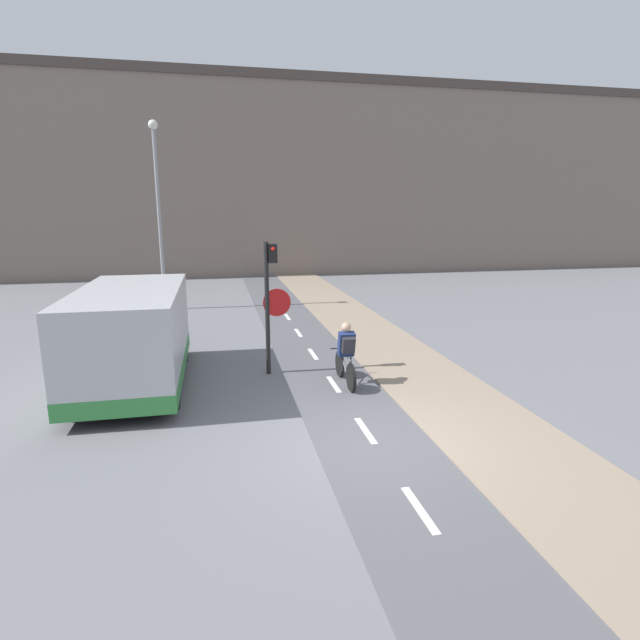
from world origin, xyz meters
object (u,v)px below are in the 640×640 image
at_px(street_lamp_far, 158,198).
at_px(cyclist_near, 346,355).
at_px(van, 133,338).
at_px(traffic_light_pole, 270,294).

xyz_separation_m(street_lamp_far, cyclist_near, (4.89, -10.13, -3.68)).
bearing_deg(street_lamp_far, van, -88.99).
distance_m(traffic_light_pole, van, 3.28).
relative_size(street_lamp_far, van, 1.43).
height_order(traffic_light_pole, van, traffic_light_pole).
xyz_separation_m(traffic_light_pole, van, (-3.16, -0.19, -0.88)).
distance_m(street_lamp_far, cyclist_near, 11.84).
bearing_deg(street_lamp_far, cyclist_near, -64.23).
relative_size(cyclist_near, van, 0.33).
height_order(cyclist_near, van, van).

